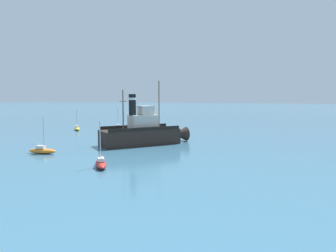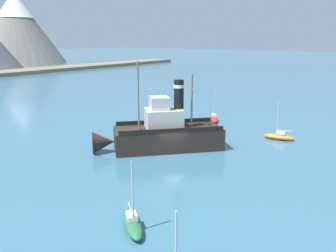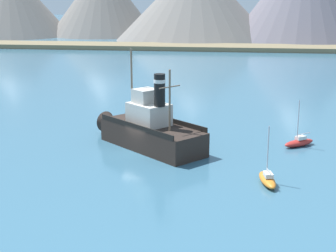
# 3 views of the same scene
# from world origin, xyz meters

# --- Properties ---
(ground_plane) EXTENTS (600.00, 600.00, 0.00)m
(ground_plane) POSITION_xyz_m (0.00, 0.00, 0.00)
(ground_plane) COLOR #38667F
(old_tugboat) EXTENTS (13.03, 12.06, 9.90)m
(old_tugboat) POSITION_xyz_m (1.02, 1.99, 1.83)
(old_tugboat) COLOR #2D231E
(old_tugboat) RESTS_ON ground
(sailboat_orange) EXTENTS (1.77, 3.94, 4.90)m
(sailboat_orange) POSITION_xyz_m (12.60, -7.20, 0.43)
(sailboat_orange) COLOR orange
(sailboat_orange) RESTS_ON ground
(sailboat_green) EXTENTS (3.17, 3.69, 4.90)m
(sailboat_green) POSITION_xyz_m (-14.00, -7.11, 0.43)
(sailboat_green) COLOR #286B3D
(sailboat_green) RESTS_ON ground
(sailboat_yellow) EXTENTS (3.56, 3.36, 4.90)m
(sailboat_yellow) POSITION_xyz_m (-11.65, -20.10, 0.43)
(sailboat_yellow) COLOR gold
(sailboat_yellow) RESTS_ON ground
(sailboat_red) EXTENTS (3.68, 3.20, 4.90)m
(sailboat_red) POSITION_xyz_m (16.47, 4.20, 0.43)
(sailboat_red) COLOR #B22823
(sailboat_red) RESTS_ON ground
(sailboat_teal) EXTENTS (3.62, 3.29, 4.90)m
(sailboat_teal) POSITION_xyz_m (-17.57, -13.15, 0.43)
(sailboat_teal) COLOR #23757A
(sailboat_teal) RESTS_ON ground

